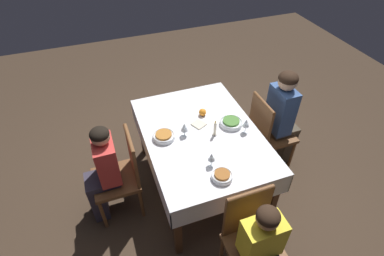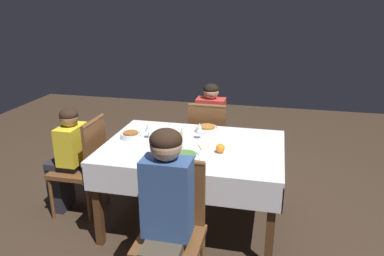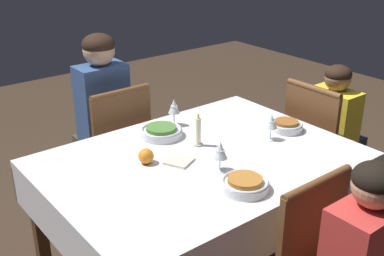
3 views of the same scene
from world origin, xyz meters
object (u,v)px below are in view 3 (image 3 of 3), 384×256
at_px(bowl_east, 286,126).
at_px(wine_glass_east, 271,122).
at_px(dining_table, 200,171).
at_px(person_adult_denim, 100,115).
at_px(napkin_red_folded, 179,161).
at_px(chair_east, 320,145).
at_px(bowl_south, 245,184).
at_px(chair_north, 114,149).
at_px(wine_glass_south, 220,151).
at_px(wine_glass_north, 174,107).
at_px(orange_fruit, 146,156).
at_px(person_child_yellow, 337,131).
at_px(candle_centerpiece, 198,133).
at_px(bowl_north, 161,131).

bearing_deg(bowl_east, wine_glass_east, -169.47).
relative_size(dining_table, person_adult_denim, 1.23).
bearing_deg(napkin_red_folded, person_adult_denim, 85.36).
xyz_separation_m(chair_east, bowl_south, (-1.05, -0.39, 0.27)).
bearing_deg(napkin_red_folded, chair_north, 84.44).
relative_size(person_adult_denim, wine_glass_south, 8.28).
bearing_deg(wine_glass_north, wine_glass_south, -105.14).
bearing_deg(orange_fruit, chair_east, -3.35).
distance_m(dining_table, wine_glass_north, 0.46).
bearing_deg(orange_fruit, wine_glass_south, -50.06).
bearing_deg(chair_east, wine_glass_south, 100.94).
bearing_deg(dining_table, chair_north, 92.84).
bearing_deg(chair_north, wine_glass_south, 91.33).
relative_size(person_child_yellow, bowl_east, 5.68).
height_order(person_child_yellow, bowl_east, person_child_yellow).
bearing_deg(chair_north, chair_east, 143.87).
bearing_deg(chair_north, wine_glass_east, 117.67).
height_order(person_child_yellow, bowl_south, person_child_yellow).
distance_m(candle_centerpiece, orange_fruit, 0.32).
distance_m(chair_north, wine_glass_east, 1.04).
xyz_separation_m(bowl_south, bowl_east, (0.62, 0.31, 0.00)).
relative_size(wine_glass_east, napkin_red_folded, 0.92).
relative_size(bowl_east, wine_glass_east, 1.25).
xyz_separation_m(chair_north, orange_fruit, (-0.20, -0.69, 0.28)).
relative_size(bowl_north, orange_fruit, 3.03).
bearing_deg(candle_centerpiece, chair_east, -4.42).
distance_m(dining_table, bowl_south, 0.37).
xyz_separation_m(bowl_north, bowl_south, (-0.04, -0.67, 0.00)).
height_order(person_adult_denim, napkin_red_folded, person_adult_denim).
xyz_separation_m(orange_fruit, napkin_red_folded, (0.13, -0.09, -0.03)).
xyz_separation_m(person_child_yellow, bowl_south, (-1.22, -0.39, 0.22)).
relative_size(bowl_north, wine_glass_north, 1.45).
height_order(bowl_south, candle_centerpiece, candle_centerpiece).
bearing_deg(bowl_north, wine_glass_south, -90.91).
xyz_separation_m(chair_east, candle_centerpiece, (-0.93, 0.07, 0.32)).
distance_m(bowl_north, orange_fruit, 0.31).
distance_m(person_child_yellow, wine_glass_east, 0.82).
relative_size(dining_table, bowl_north, 6.63).
bearing_deg(bowl_north, chair_east, -15.51).
xyz_separation_m(bowl_east, orange_fruit, (-0.81, 0.15, 0.01)).
bearing_deg(chair_north, napkin_red_folded, 84.44).
xyz_separation_m(candle_centerpiece, orange_fruit, (-0.32, 0.00, -0.03)).
bearing_deg(wine_glass_north, orange_fruit, -142.65).
bearing_deg(chair_east, orange_fruit, 86.65).
xyz_separation_m(chair_north, person_child_yellow, (1.21, -0.76, 0.05)).
bearing_deg(wine_glass_south, wine_glass_east, 11.89).
bearing_deg(person_adult_denim, chair_east, 138.72).
distance_m(dining_table, bowl_north, 0.33).
bearing_deg(bowl_south, person_child_yellow, 17.82).
height_order(chair_north, wine_glass_south, chair_north).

